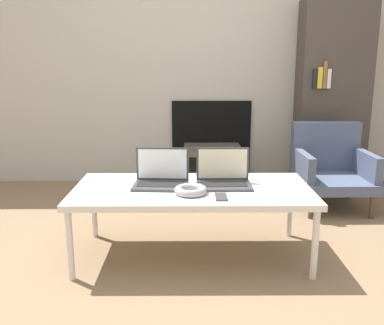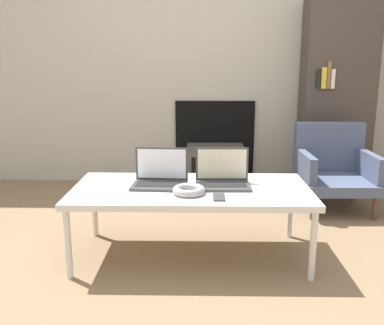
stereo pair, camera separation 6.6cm
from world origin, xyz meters
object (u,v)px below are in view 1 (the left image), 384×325
object	(u,v)px
phone	(221,197)
tv	(212,168)
armchair	(330,165)
laptop_right	(223,177)
laptop_left	(161,177)
headphones	(191,190)

from	to	relation	value
phone	tv	world-z (taller)	phone
armchair	phone	bearing A→B (deg)	-131.02
laptop_right	tv	bearing A→B (deg)	88.75
laptop_left	phone	bearing A→B (deg)	-32.81
headphones	phone	bearing A→B (deg)	-23.43
headphones	armchair	bearing A→B (deg)	43.43
phone	tv	bearing A→B (deg)	88.60
phone	armchair	xyz separation A→B (m)	(0.96, 1.14, -0.10)
laptop_right	phone	xyz separation A→B (m)	(-0.03, -0.25, -0.04)
laptop_left	phone	world-z (taller)	laptop_left
phone	armchair	size ratio (longest dim) A/B	0.19
tv	armchair	distance (m)	1.05
phone	headphones	bearing A→B (deg)	156.57
laptop_right	headphones	size ratio (longest dim) A/B	1.75
headphones	phone	distance (m)	0.18
laptop_right	phone	bearing A→B (deg)	-98.18
laptop_left	tv	bearing A→B (deg)	77.80
armchair	laptop_right	bearing A→B (deg)	-137.06
phone	armchair	distance (m)	1.50
laptop_left	tv	distance (m)	1.44
laptop_left	laptop_right	size ratio (longest dim) A/B	1.03
laptop_right	headphones	xyz separation A→B (m)	(-0.20, -0.18, -0.03)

